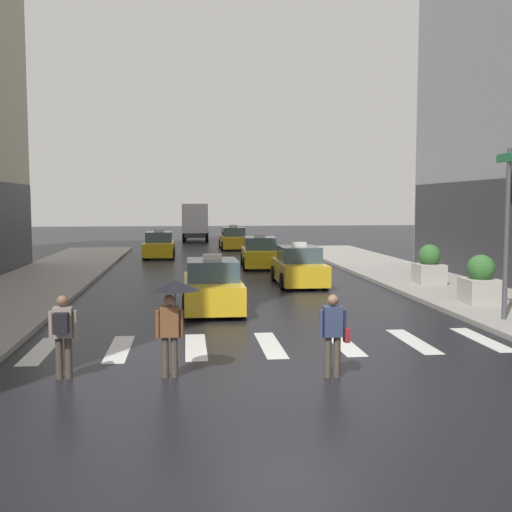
# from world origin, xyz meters

# --- Properties ---
(ground_plane) EXTENTS (160.00, 160.00, 0.00)m
(ground_plane) POSITION_xyz_m (0.00, 0.00, 0.00)
(ground_plane) COLOR black
(crosswalk_markings) EXTENTS (11.30, 2.80, 0.01)m
(crosswalk_markings) POSITION_xyz_m (-0.00, 3.00, 0.00)
(crosswalk_markings) COLOR silver
(crosswalk_markings) RESTS_ON ground
(traffic_light_pole) EXTENTS (0.44, 0.84, 4.80)m
(traffic_light_pole) POSITION_xyz_m (7.04, 4.79, 3.26)
(traffic_light_pole) COLOR #47474C
(traffic_light_pole) RESTS_ON curb_right
(taxi_lead) EXTENTS (1.94, 4.54, 1.80)m
(taxi_lead) POSITION_xyz_m (-1.18, 8.21, 0.72)
(taxi_lead) COLOR gold
(taxi_lead) RESTS_ON ground
(taxi_second) EXTENTS (1.96, 4.55, 1.80)m
(taxi_second) POSITION_xyz_m (2.68, 13.88, 0.72)
(taxi_second) COLOR gold
(taxi_second) RESTS_ON ground
(taxi_third) EXTENTS (2.09, 4.61, 1.80)m
(taxi_third) POSITION_xyz_m (1.89, 21.05, 0.72)
(taxi_third) COLOR yellow
(taxi_third) RESTS_ON ground
(taxi_fourth) EXTENTS (1.94, 4.54, 1.80)m
(taxi_fourth) POSITION_xyz_m (-3.71, 27.70, 0.72)
(taxi_fourth) COLOR yellow
(taxi_fourth) RESTS_ON ground
(taxi_fifth) EXTENTS (1.98, 4.56, 1.80)m
(taxi_fifth) POSITION_xyz_m (1.46, 34.20, 0.72)
(taxi_fifth) COLOR gold
(taxi_fifth) RESTS_ON ground
(box_truck) EXTENTS (2.46, 7.60, 3.35)m
(box_truck) POSITION_xyz_m (-1.15, 44.44, 1.85)
(box_truck) COLOR #2D2D2D
(box_truck) RESTS_ON ground
(pedestrian_with_umbrella) EXTENTS (0.96, 0.96, 1.94)m
(pedestrian_with_umbrella) POSITION_xyz_m (-2.27, 0.44, 1.52)
(pedestrian_with_umbrella) COLOR #473D33
(pedestrian_with_umbrella) RESTS_ON ground
(pedestrian_with_backpack) EXTENTS (0.55, 0.43, 1.65)m
(pedestrian_with_backpack) POSITION_xyz_m (-4.41, 0.55, 0.97)
(pedestrian_with_backpack) COLOR #473D33
(pedestrian_with_backpack) RESTS_ON ground
(pedestrian_with_handbag) EXTENTS (0.61, 0.24, 1.65)m
(pedestrian_with_handbag) POSITION_xyz_m (0.86, 0.09, 0.93)
(pedestrian_with_handbag) COLOR #473D33
(pedestrian_with_handbag) RESTS_ON ground
(planter_near_corner) EXTENTS (1.10, 1.10, 1.60)m
(planter_near_corner) POSITION_xyz_m (7.60, 7.57, 0.87)
(planter_near_corner) COLOR #A8A399
(planter_near_corner) RESTS_ON curb_right
(planter_mid_block) EXTENTS (1.10, 1.10, 1.60)m
(planter_mid_block) POSITION_xyz_m (7.85, 12.51, 0.87)
(planter_mid_block) COLOR #A8A399
(planter_mid_block) RESTS_ON curb_right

